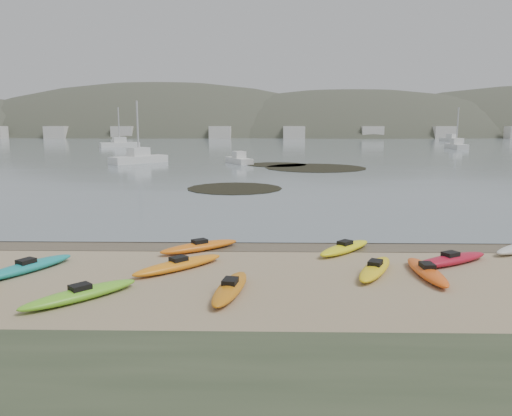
{
  "coord_description": "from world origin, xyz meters",
  "views": [
    {
      "loc": [
        0.41,
        -20.24,
        4.95
      ],
      "look_at": [
        0.0,
        0.0,
        1.5
      ],
      "focal_mm": 35.0,
      "sensor_mm": 36.0,
      "label": 1
    }
  ],
  "objects": [
    {
      "name": "ground",
      "position": [
        0.0,
        0.0,
        0.0
      ],
      "size": [
        600.0,
        600.0,
        0.0
      ],
      "primitive_type": "plane",
      "color": "tan",
      "rests_on": "ground"
    },
    {
      "name": "wet_sand",
      "position": [
        0.0,
        -0.3,
        0.0
      ],
      "size": [
        60.0,
        60.0,
        0.0
      ],
      "primitive_type": "plane",
      "color": "brown",
      "rests_on": "ground"
    },
    {
      "name": "water",
      "position": [
        0.0,
        300.0,
        0.01
      ],
      "size": [
        1200.0,
        1200.0,
        0.0
      ],
      "primitive_type": "plane",
      "color": "slate",
      "rests_on": "ground"
    },
    {
      "name": "kayaks",
      "position": [
        -0.27,
        -4.06,
        0.17
      ],
      "size": [
        21.81,
        8.79,
        0.34
      ],
      "color": "silver",
      "rests_on": "ground"
    },
    {
      "name": "kelp_mats",
      "position": [
        3.16,
        32.26,
        0.03
      ],
      "size": [
        17.14,
        29.29,
        0.04
      ],
      "color": "black",
      "rests_on": "water"
    },
    {
      "name": "moored_boats",
      "position": [
        9.52,
        78.51,
        0.53
      ],
      "size": [
        88.03,
        85.39,
        1.12
      ],
      "color": "silver",
      "rests_on": "ground"
    },
    {
      "name": "far_hills",
      "position": [
        39.38,
        193.97,
        -15.93
      ],
      "size": [
        550.0,
        135.0,
        80.0
      ],
      "color": "#384235",
      "rests_on": "ground"
    },
    {
      "name": "far_town",
      "position": [
        6.0,
        145.0,
        2.0
      ],
      "size": [
        199.0,
        5.0,
        4.0
      ],
      "color": "beige",
      "rests_on": "ground"
    }
  ]
}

